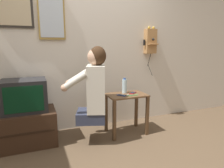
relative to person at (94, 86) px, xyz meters
name	(u,v)px	position (x,y,z in m)	size (l,w,h in m)	color
wall_back	(81,45)	(-0.03, 0.58, 0.52)	(6.80, 0.05, 2.55)	beige
side_table	(126,104)	(0.51, 0.11, -0.31)	(0.55, 0.38, 0.58)	brown
person	(94,86)	(0.00, 0.00, 0.00)	(0.60, 0.50, 0.96)	#2D3347
tv_stand	(26,128)	(-0.84, 0.27, -0.53)	(0.74, 0.49, 0.44)	#382316
television	(25,96)	(-0.83, 0.28, -0.11)	(0.53, 0.40, 0.40)	#232326
wall_phone_antique	(150,41)	(1.11, 0.50, 0.58)	(0.22, 0.18, 0.81)	#AD7A47
framed_picture	(15,11)	(-0.86, 0.54, 0.94)	(0.43, 0.03, 0.41)	#2D2823
wall_mirror	(52,18)	(-0.42, 0.54, 0.88)	(0.35, 0.03, 0.58)	olive
cell_phone_held	(122,95)	(0.41, 0.06, -0.17)	(0.12, 0.14, 0.01)	navy
cell_phone_spare	(133,93)	(0.62, 0.12, -0.17)	(0.13, 0.12, 0.01)	maroon
water_bottle	(124,86)	(0.51, 0.19, -0.07)	(0.07, 0.07, 0.22)	silver
toothbrush	(132,95)	(0.53, 0.00, -0.17)	(0.17, 0.02, 0.02)	#4CBF66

